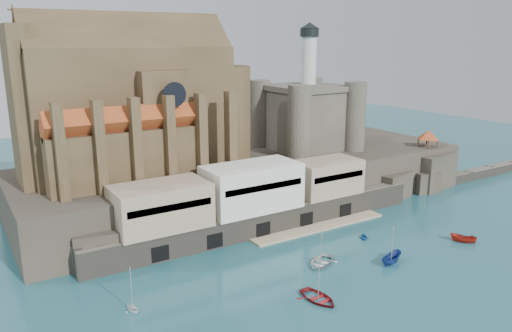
{
  "coord_description": "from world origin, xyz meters",
  "views": [
    {
      "loc": [
        -56.8,
        -52.32,
        35.46
      ],
      "look_at": [
        -3.7,
        32.0,
        10.07
      ],
      "focal_mm": 35.0,
      "sensor_mm": 36.0,
      "label": 1
    }
  ],
  "objects": [
    {
      "name": "boat_2",
      "position": [
        1.85,
        -0.62,
        0.0
      ],
      "size": [
        2.41,
        2.38,
        5.08
      ],
      "primitive_type": "imported",
      "rotation": [
        0.0,
        0.0,
        1.85
      ],
      "color": "navy",
      "rests_on": "ground"
    },
    {
      "name": "pavilion",
      "position": [
        42.0,
        26.0,
        12.73
      ],
      "size": [
        6.4,
        6.4,
        5.4
      ],
      "color": "#473621",
      "rests_on": "rock_outcrop"
    },
    {
      "name": "rock_outcrop",
      "position": [
        42.0,
        25.84,
        4.02
      ],
      "size": [
        14.5,
        10.5,
        8.7
      ],
      "color": "#2B2620",
      "rests_on": "ground"
    },
    {
      "name": "castle_keep",
      "position": [
        16.08,
        41.08,
        18.31
      ],
      "size": [
        21.2,
        21.2,
        29.3
      ],
      "color": "#474238",
      "rests_on": "promontory"
    },
    {
      "name": "boat_0",
      "position": [
        -15.88,
        -3.7,
        0.0
      ],
      "size": [
        4.59,
        1.58,
        6.33
      ],
      "primitive_type": "imported",
      "rotation": [
        0.0,
        0.0,
        0.06
      ],
      "color": "maroon",
      "rests_on": "ground"
    },
    {
      "name": "ground",
      "position": [
        0.0,
        0.0,
        0.0
      ],
      "size": [
        300.0,
        300.0,
        0.0
      ],
      "primitive_type": "plane",
      "color": "#1B4F5A",
      "rests_on": "ground"
    },
    {
      "name": "boat_4",
      "position": [
        -38.77,
        7.44,
        0.0
      ],
      "size": [
        2.54,
        1.87,
        2.65
      ],
      "primitive_type": "imported",
      "rotation": [
        0.0,
        0.0,
        3.37
      ],
      "color": "white",
      "rests_on": "ground"
    },
    {
      "name": "promontory",
      "position": [
        -0.19,
        39.37,
        4.92
      ],
      "size": [
        100.0,
        36.0,
        10.0
      ],
      "color": "#2B2620",
      "rests_on": "ground"
    },
    {
      "name": "quay",
      "position": [
        -10.19,
        23.07,
        6.07
      ],
      "size": [
        70.0,
        12.0,
        13.05
      ],
      "color": "#5F584C",
      "rests_on": "ground"
    },
    {
      "name": "boat_7",
      "position": [
        5.39,
        9.31,
        0.0
      ],
      "size": [
        2.7,
        2.48,
        2.67
      ],
      "primitive_type": "imported",
      "rotation": [
        0.0,
        0.0,
        5.67
      ],
      "color": "#114D9F",
      "rests_on": "ground"
    },
    {
      "name": "breakwater",
      "position": [
        66.0,
        24.0,
        0.0
      ],
      "size": [
        40.0,
        3.0,
        2.4
      ],
      "primitive_type": "cube",
      "color": "#5F584C",
      "rests_on": "ground"
    },
    {
      "name": "church",
      "position": [
        -24.13,
        41.85,
        22.13
      ],
      "size": [
        47.0,
        25.93,
        30.51
      ],
      "color": "#473621",
      "rests_on": "promontory"
    },
    {
      "name": "boat_5",
      "position": [
        19.32,
        -1.47,
        0.0
      ],
      "size": [
        2.4,
        2.42,
        4.55
      ],
      "primitive_type": "imported",
      "rotation": [
        0.0,
        0.0,
        3.75
      ],
      "color": "#A71E13",
      "rests_on": "ground"
    },
    {
      "name": "boat_6",
      "position": [
        -8.18,
        5.15,
        0.0
      ],
      "size": [
        3.35,
        4.65,
        6.41
      ],
      "primitive_type": "imported",
      "rotation": [
        0.0,
        0.0,
        5.21
      ],
      "color": "silver",
      "rests_on": "ground"
    }
  ]
}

